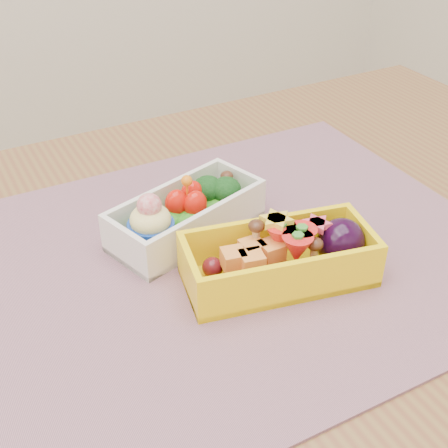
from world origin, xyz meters
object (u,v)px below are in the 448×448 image
table (219,353)px  bento_yellow (283,257)px  placemat (220,258)px  bento_white (186,214)px

table → bento_yellow: 0.14m
bento_yellow → table: bearing=166.7°
placemat → bento_white: bento_white is taller
placemat → bento_yellow: (0.04, -0.06, 0.03)m
table → placemat: placemat is taller
placemat → bento_yellow: bearing=-57.8°
placemat → bento_white: bearing=101.2°
bento_white → placemat: bearing=-95.9°
table → placemat: bearing=60.1°
table → placemat: 0.11m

